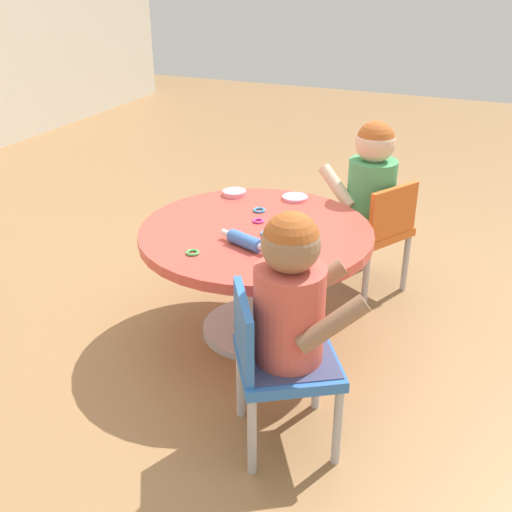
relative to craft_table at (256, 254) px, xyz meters
The scene contains 14 objects.
ground_plane 0.36m from the craft_table, ahead, with size 10.00×10.00×0.00m, color #9E7247.
craft_table is the anchor object (origin of this frame).
child_chair_left 0.63m from the craft_table, 151.19° to the right, with size 0.41×0.41×0.54m.
seated_child_left 0.65m from the craft_table, 147.57° to the right, with size 0.41×0.44×0.51m.
child_chair_right 0.63m from the craft_table, 33.19° to the right, with size 0.41×0.41×0.54m.
seated_child_right 0.65m from the craft_table, 29.57° to the right, with size 0.41×0.43×0.51m.
rolling_pin 0.21m from the craft_table, behind, with size 0.10×0.22×0.05m.
craft_scissors 0.34m from the craft_table, 127.41° to the right, with size 0.12×0.14×0.01m.
playdough_blob_0 0.37m from the craft_table, ahead, with size 0.11×0.11×0.01m, color pink.
playdough_blob_1 0.39m from the craft_table, 37.73° to the left, with size 0.10×0.10×0.02m, color pink.
cookie_cutter_0 0.14m from the craft_table, 114.90° to the right, with size 0.07×0.07×0.01m, color #3F99D8.
cookie_cutter_1 0.21m from the craft_table, 18.99° to the left, with size 0.05×0.05×0.01m, color #3F99D8.
cookie_cutter_2 0.33m from the craft_table, 157.48° to the left, with size 0.05×0.05×0.01m, color #4CB259.
cookie_cutter_3 0.13m from the craft_table, 15.41° to the left, with size 0.05×0.05×0.01m, color #D83FA5.
Camera 1 is at (-1.98, -0.85, 1.42)m, focal length 43.06 mm.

